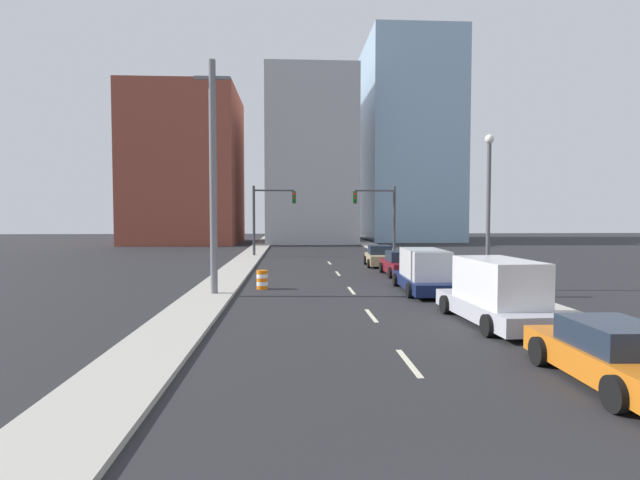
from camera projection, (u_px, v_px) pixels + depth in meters
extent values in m
cube|color=#ADA89E|center=(255.00, 251.00, 50.39)|extent=(2.16, 94.46, 0.15)
cube|color=#ADA89E|center=(386.00, 251.00, 51.14)|extent=(2.16, 94.46, 0.15)
cube|color=beige|center=(409.00, 363.00, 12.49)|extent=(0.16, 2.40, 0.01)
cube|color=beige|center=(371.00, 315.00, 18.39)|extent=(0.16, 2.40, 0.01)
cube|color=beige|center=(351.00, 291.00, 24.53)|extent=(0.16, 2.40, 0.01)
cube|color=beige|center=(338.00, 274.00, 31.76)|extent=(0.16, 2.40, 0.01)
cube|color=beige|center=(329.00, 263.00, 38.91)|extent=(0.16, 2.40, 0.01)
cube|color=brown|center=(186.00, 168.00, 67.29)|extent=(14.00, 16.00, 20.18)
cube|color=#A8A8AD|center=(310.00, 162.00, 72.16)|extent=(12.00, 20.00, 22.99)
cube|color=#8CADC6|center=(406.00, 144.00, 76.83)|extent=(13.00, 20.00, 29.61)
cylinder|color=#38383D|center=(254.00, 221.00, 44.63)|extent=(0.24, 0.24, 6.36)
cylinder|color=#38383D|center=(274.00, 190.00, 44.60)|extent=(3.60, 0.16, 0.16)
cube|color=#194C1E|center=(294.00, 197.00, 44.73)|extent=(0.34, 0.32, 1.10)
cylinder|color=red|center=(294.00, 194.00, 44.54)|extent=(0.22, 0.04, 0.22)
cylinder|color=#593F0C|center=(294.00, 197.00, 44.56)|extent=(0.22, 0.04, 0.22)
cylinder|color=#0C3F14|center=(294.00, 201.00, 44.58)|extent=(0.22, 0.04, 0.22)
cylinder|color=#38383D|center=(394.00, 221.00, 45.34)|extent=(0.24, 0.24, 6.36)
cylinder|color=#38383D|center=(375.00, 191.00, 45.11)|extent=(3.60, 0.16, 0.16)
cube|color=#194C1E|center=(355.00, 198.00, 45.04)|extent=(0.34, 0.32, 1.10)
cylinder|color=red|center=(355.00, 194.00, 44.85)|extent=(0.22, 0.04, 0.22)
cylinder|color=#593F0C|center=(355.00, 197.00, 44.87)|extent=(0.22, 0.04, 0.22)
cylinder|color=#0C3F14|center=(355.00, 201.00, 44.89)|extent=(0.22, 0.04, 0.22)
cylinder|color=slate|center=(213.00, 179.00, 22.54)|extent=(0.32, 0.32, 10.66)
cube|color=slate|center=(212.00, 78.00, 22.32)|extent=(1.60, 0.14, 0.14)
cylinder|color=orange|center=(262.00, 287.00, 25.03)|extent=(0.56, 0.56, 0.19)
cylinder|color=white|center=(262.00, 283.00, 25.02)|extent=(0.56, 0.56, 0.19)
cylinder|color=orange|center=(262.00, 280.00, 25.01)|extent=(0.56, 0.56, 0.19)
cylinder|color=white|center=(262.00, 276.00, 25.00)|extent=(0.56, 0.56, 0.19)
cylinder|color=orange|center=(262.00, 272.00, 24.99)|extent=(0.56, 0.56, 0.19)
cylinder|color=#4C4C51|center=(488.00, 217.00, 24.49)|extent=(0.20, 0.20, 7.21)
sphere|color=white|center=(490.00, 139.00, 24.30)|extent=(0.44, 0.44, 0.44)
cube|color=orange|center=(614.00, 362.00, 10.81)|extent=(1.83, 4.79, 0.61)
cube|color=#1E2838|center=(614.00, 335.00, 10.79)|extent=(1.59, 2.16, 0.58)
cylinder|color=black|center=(539.00, 351.00, 12.25)|extent=(0.23, 0.71, 0.71)
cylinder|color=black|center=(612.00, 350.00, 12.34)|extent=(0.23, 0.71, 0.71)
cylinder|color=black|center=(615.00, 394.00, 9.30)|extent=(0.23, 0.71, 0.71)
cube|color=#B2B2BC|center=(494.00, 309.00, 17.05)|extent=(2.37, 5.94, 0.59)
cube|color=silver|center=(499.00, 281.00, 16.71)|extent=(2.00, 3.71, 1.45)
cylinder|color=black|center=(445.00, 305.00, 18.74)|extent=(0.26, 0.70, 0.69)
cylinder|color=black|center=(499.00, 303.00, 18.97)|extent=(0.26, 0.70, 0.69)
cylinder|color=black|center=(488.00, 326.00, 15.15)|extent=(0.26, 0.70, 0.69)
cylinder|color=black|center=(554.00, 324.00, 15.38)|extent=(0.26, 0.70, 0.69)
cube|color=#141E47|center=(423.00, 282.00, 24.19)|extent=(2.21, 6.16, 0.54)
cube|color=silver|center=(425.00, 264.00, 23.84)|extent=(1.89, 3.84, 1.35)
cylinder|color=black|center=(395.00, 280.00, 26.06)|extent=(0.25, 0.69, 0.68)
cylinder|color=black|center=(434.00, 280.00, 26.10)|extent=(0.25, 0.69, 0.68)
cylinder|color=black|center=(410.00, 290.00, 22.30)|extent=(0.25, 0.69, 0.68)
cylinder|color=black|center=(455.00, 290.00, 22.33)|extent=(0.25, 0.69, 0.68)
cube|color=maroon|center=(401.00, 267.00, 30.87)|extent=(1.91, 4.67, 0.69)
cube|color=#1E2838|center=(401.00, 256.00, 30.84)|extent=(1.68, 2.10, 0.63)
cylinder|color=black|center=(381.00, 268.00, 32.26)|extent=(0.22, 0.66, 0.66)
cylinder|color=black|center=(411.00, 267.00, 32.38)|extent=(0.22, 0.66, 0.66)
cylinder|color=black|center=(390.00, 273.00, 29.38)|extent=(0.22, 0.66, 0.66)
cylinder|color=black|center=(423.00, 272.00, 29.49)|extent=(0.22, 0.66, 0.66)
cube|color=tan|center=(380.00, 259.00, 36.41)|extent=(1.98, 4.36, 0.70)
cube|color=#1E2838|center=(380.00, 250.00, 36.38)|extent=(1.65, 2.00, 0.64)
cylinder|color=black|center=(365.00, 260.00, 37.74)|extent=(0.25, 0.66, 0.65)
cylinder|color=black|center=(389.00, 260.00, 37.75)|extent=(0.25, 0.66, 0.65)
cylinder|color=black|center=(369.00, 263.00, 35.09)|extent=(0.25, 0.66, 0.65)
cylinder|color=black|center=(395.00, 263.00, 35.10)|extent=(0.25, 0.66, 0.65)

